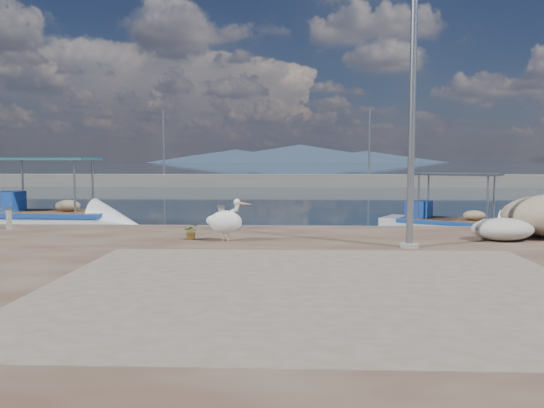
{
  "coord_description": "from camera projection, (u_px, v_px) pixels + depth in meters",
  "views": [
    {
      "loc": [
        0.59,
        -11.62,
        2.58
      ],
      "look_at": [
        0.0,
        3.8,
        1.3
      ],
      "focal_mm": 35.0,
      "sensor_mm": 36.0,
      "label": 1
    }
  ],
  "objects": [
    {
      "name": "boat_right",
      "position": [
        454.0,
        228.0,
        18.58
      ],
      "size": [
        5.34,
        3.99,
        2.48
      ],
      "rotation": [
        0.0,
        0.0,
        -0.51
      ],
      "color": "white",
      "rests_on": "ground"
    },
    {
      "name": "breakwater",
      "position": [
        286.0,
        181.0,
        51.59
      ],
      "size": [
        120.0,
        2.2,
        7.5
      ],
      "color": "gray",
      "rests_on": "ground"
    },
    {
      "name": "quay_patch",
      "position": [
        317.0,
        286.0,
        8.74
      ],
      "size": [
        9.0,
        7.0,
        0.01
      ],
      "primitive_type": "cube",
      "color": "gray",
      "rests_on": "quay"
    },
    {
      "name": "net_pile_d",
      "position": [
        502.0,
        229.0,
        13.73
      ],
      "size": [
        1.57,
        1.17,
        0.59
      ],
      "primitive_type": "ellipsoid",
      "color": "silver",
      "rests_on": "quay"
    },
    {
      "name": "bollard_far",
      "position": [
        9.0,
        217.0,
        15.94
      ],
      "size": [
        0.22,
        0.22,
        0.67
      ],
      "color": "gray",
      "rests_on": "quay"
    },
    {
      "name": "pelican",
      "position": [
        226.0,
        221.0,
        13.53
      ],
      "size": [
        1.13,
        0.56,
        1.1
      ],
      "rotation": [
        0.0,
        0.0,
        -0.06
      ],
      "color": "tan",
      "rests_on": "quay"
    },
    {
      "name": "lamp_post",
      "position": [
        412.0,
        108.0,
        12.38
      ],
      "size": [
        0.44,
        0.96,
        7.0
      ],
      "color": "gray",
      "rests_on": "quay"
    },
    {
      "name": "mountains",
      "position": [
        295.0,
        155.0,
        658.16
      ],
      "size": [
        370.0,
        280.0,
        22.0
      ],
      "color": "#28384C",
      "rests_on": "ground"
    },
    {
      "name": "potted_plant",
      "position": [
        192.0,
        232.0,
        13.87
      ],
      "size": [
        0.44,
        0.39,
        0.43
      ],
      "primitive_type": "imported",
      "rotation": [
        0.0,
        0.0,
        0.17
      ],
      "color": "#33722D",
      "rests_on": "quay"
    },
    {
      "name": "ground",
      "position": [
        265.0,
        276.0,
        11.8
      ],
      "size": [
        1400.0,
        1400.0,
        0.0
      ],
      "primitive_type": "plane",
      "color": "#162635",
      "rests_on": "ground"
    },
    {
      "name": "bollard_near",
      "position": [
        222.0,
        217.0,
        15.72
      ],
      "size": [
        0.25,
        0.25,
        0.75
      ],
      "color": "gray",
      "rests_on": "quay"
    },
    {
      "name": "quay",
      "position": [
        238.0,
        373.0,
        5.81
      ],
      "size": [
        44.0,
        22.0,
        0.5
      ],
      "primitive_type": "cube",
      "color": "#4B2D20",
      "rests_on": "ground"
    },
    {
      "name": "boat_left",
      "position": [
        47.0,
        222.0,
        20.17
      ],
      "size": [
        6.54,
        2.34,
        3.11
      ],
      "rotation": [
        0.0,
        0.0,
        -0.03
      ],
      "color": "white",
      "rests_on": "ground"
    }
  ]
}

